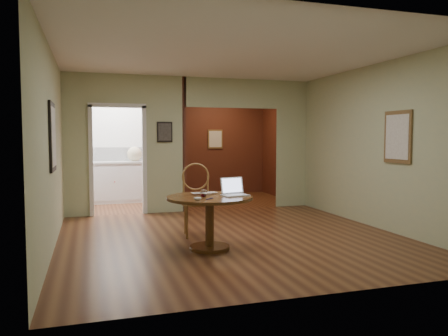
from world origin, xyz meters
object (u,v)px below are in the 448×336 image
object	(u,v)px
dining_table	(210,210)
open_laptop	(234,191)
closed_laptop	(206,194)
chair	(196,195)

from	to	relation	value
dining_table	open_laptop	world-z (taller)	open_laptop
dining_table	closed_laptop	xyz separation A→B (m)	(-0.01, 0.16, 0.20)
chair	closed_laptop	xyz separation A→B (m)	(-0.05, -0.73, 0.12)
dining_table	open_laptop	size ratio (longest dim) A/B	3.02
open_laptop	closed_laptop	world-z (taller)	open_laptop
dining_table	open_laptop	distance (m)	0.42
chair	open_laptop	world-z (taller)	chair
open_laptop	closed_laptop	bearing A→B (deg)	144.45
dining_table	closed_laptop	world-z (taller)	closed_laptop
dining_table	chair	bearing A→B (deg)	87.76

